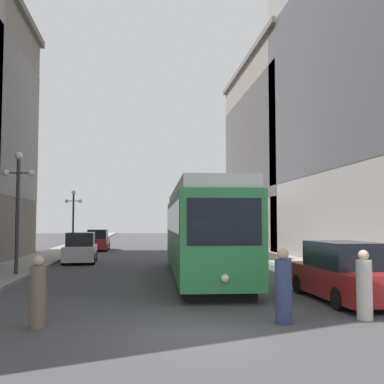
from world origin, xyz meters
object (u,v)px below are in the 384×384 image
streetcar (201,230)px  parked_car_left_mid (98,241)px  parked_car_left_near (81,249)px  pedestrian_crossing_far (38,294)px  lamp_post_left_near (18,193)px  lamp_post_left_far (73,210)px  pedestrian_on_sidewalk (283,288)px  transit_bus (228,229)px  parked_car_right_far (342,273)px  pedestrian_crossing_near (364,287)px

streetcar → parked_car_left_mid: bearing=108.7°
parked_car_left_near → pedestrian_crossing_far: size_ratio=2.83×
pedestrian_crossing_far → lamp_post_left_near: size_ratio=0.31×
lamp_post_left_near → lamp_post_left_far: 18.20m
pedestrian_on_sidewalk → transit_bus: bearing=82.7°
transit_bus → lamp_post_left_near: 16.75m
parked_car_left_mid → lamp_post_left_near: lamp_post_left_near is taller
pedestrian_on_sidewalk → parked_car_right_far: bearing=46.8°
parked_car_left_mid → lamp_post_left_far: size_ratio=0.97×
streetcar → parked_car_left_near: bearing=128.2°
streetcar → pedestrian_crossing_near: streetcar is taller
pedestrian_crossing_far → lamp_post_left_far: (-3.05, 28.50, 2.68)m
parked_car_right_far → pedestrian_crossing_near: size_ratio=2.89×
transit_bus → lamp_post_left_far: (-11.86, 6.50, 1.51)m
pedestrian_crossing_far → lamp_post_left_far: 28.78m
parked_car_left_near → pedestrian_crossing_far: bearing=-88.9°
parked_car_left_mid → parked_car_right_far: bearing=-70.2°
lamp_post_left_near → pedestrian_crossing_near: bearing=-43.4°
parked_car_right_far → lamp_post_left_near: 14.19m
pedestrian_crossing_far → pedestrian_on_sidewalk: size_ratio=0.93×
transit_bus → pedestrian_on_sidewalk: (-3.05, -22.22, -1.11)m
transit_bus → parked_car_right_far: 19.27m
streetcar → pedestrian_on_sidewalk: (0.69, -9.49, -1.26)m
pedestrian_crossing_far → lamp_post_left_near: (-3.05, 10.30, 2.96)m
streetcar → parked_car_left_near: (-6.23, 8.57, -1.26)m
streetcar → parked_car_right_far: streetcar is taller
parked_car_left_mid → pedestrian_on_sidewalk: parked_car_left_mid is taller
transit_bus → pedestrian_on_sidewalk: size_ratio=6.52×
parked_car_left_near → lamp_post_left_near: 8.28m
parked_car_left_mid → transit_bus: bearing=-39.6°
streetcar → parked_car_right_far: size_ratio=2.85×
pedestrian_on_sidewalk → lamp_post_left_far: (-8.81, 28.72, 2.62)m
streetcar → transit_bus: streetcar is taller
pedestrian_crossing_far → pedestrian_on_sidewalk: bearing=-167.7°
pedestrian_crossing_near → pedestrian_crossing_far: 7.91m
lamp_post_left_near → lamp_post_left_far: size_ratio=1.09×
pedestrian_crossing_near → pedestrian_crossing_far: pedestrian_crossing_near is taller
parked_car_right_far → lamp_post_left_far: (-11.67, 25.74, 2.61)m
lamp_post_left_far → parked_car_right_far: bearing=-65.6°
transit_bus → parked_car_left_mid: transit_bus is taller
parked_car_right_far → pedestrian_on_sidewalk: bearing=45.7°
pedestrian_on_sidewalk → lamp_post_left_near: 14.03m
transit_bus → lamp_post_left_near: size_ratio=2.15×
streetcar → lamp_post_left_near: (-8.12, 1.04, 1.63)m
lamp_post_left_near → lamp_post_left_far: (-0.00, 18.20, -0.27)m
pedestrian_crossing_far → streetcar: bearing=-104.2°
transit_bus → pedestrian_crossing_far: bearing=-109.6°
streetcar → parked_car_left_near: streetcar is taller
lamp_post_left_far → parked_car_left_mid: bearing=44.0°
parked_car_left_near → lamp_post_left_near: lamp_post_left_near is taller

